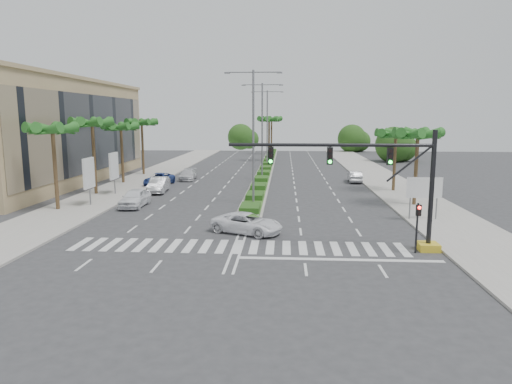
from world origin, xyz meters
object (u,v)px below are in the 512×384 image
car_parked_b (159,185)px  car_right (355,177)px  car_parked_c (159,179)px  car_parked_a (135,198)px  car_parked_d (188,175)px  car_crossing (247,223)px

car_parked_b → car_right: car_parked_b is taller
car_parked_c → car_parked_a: bearing=-77.1°
car_parked_b → car_parked_d: bearing=79.5°
car_parked_d → car_right: size_ratio=1.09×
car_right → car_crossing: bearing=68.7°
car_parked_c → car_crossing: 24.59m
car_parked_b → car_crossing: 19.71m
car_parked_c → car_right: 23.58m
car_parked_a → car_parked_d: car_parked_a is taller
car_parked_d → car_crossing: 27.99m
car_parked_b → car_parked_c: (-1.31, 4.91, -0.09)m
car_parked_c → car_parked_b: bearing=-68.2°
car_crossing → car_right: car_right is taller
car_parked_d → car_parked_a: bearing=-96.5°
car_parked_c → car_crossing: bearing=-53.6°
car_parked_a → car_parked_d: bearing=87.1°
car_right → car_parked_b: bearing=24.5°
car_parked_a → car_parked_c: (-1.34, 12.79, -0.09)m
car_parked_b → car_parked_c: car_parked_b is taller
car_parked_d → car_crossing: (9.71, -26.25, 0.03)m
car_parked_a → car_parked_b: 7.88m
car_parked_a → car_parked_d: (1.04, 17.63, -0.14)m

